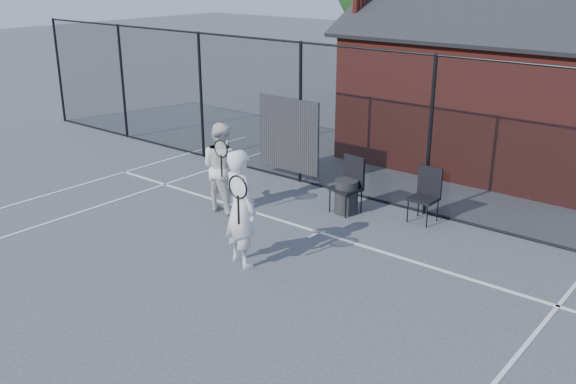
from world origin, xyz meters
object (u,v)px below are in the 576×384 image
Objects in this scene: clubhouse at (491,95)px; player_front at (241,208)px; player_back at (222,167)px; waste_bin at (346,196)px; chair_right at (346,186)px; chair_left at (424,196)px.

clubhouse is 7.82m from player_front.
player_back is (-2.60, -6.27, -0.75)m from clubhouse.
waste_bin is (0.03, 2.86, -0.61)m from player_front.
clubhouse is 3.48× the size of player_front.
chair_right is (1.91, 1.37, -0.34)m from player_back.
clubhouse is 4.59m from chair_left.
chair_left is 0.94× the size of chair_right.
clubhouse reaches higher than waste_bin.
clubhouse is 6.18× the size of chair_right.
player_front reaches higher than chair_right.
clubhouse reaches higher than chair_left.
clubhouse is 10.03× the size of waste_bin.
waste_bin is at bearing -158.93° from chair_left.
chair_left is at bearing 67.69° from player_front.
clubhouse is 3.78× the size of player_back.
player_back is 2.37m from chair_right.
waste_bin is (-0.68, -4.90, -1.28)m from clubhouse.
player_back is at bearing -112.56° from clubhouse.
clubhouse is 5.11m from waste_bin.
player_back is 2.65× the size of waste_bin.
player_front is at bearing -111.58° from chair_left.
chair_right is at bearing -98.09° from clubhouse.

